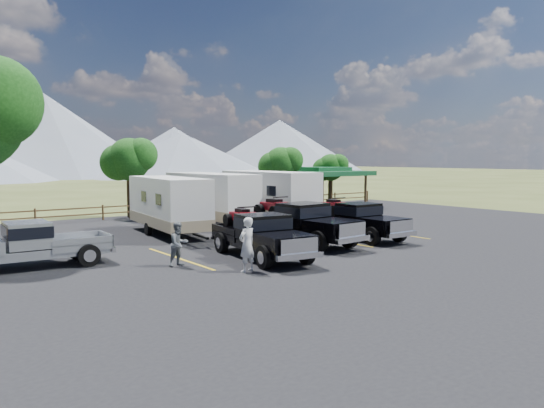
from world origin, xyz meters
TOP-DOWN VIEW (x-y plane):
  - ground at (0.00, 0.00)m, footprint 320.00×320.00m
  - asphalt_lot at (0.00, 3.00)m, footprint 44.00×34.00m
  - stall_lines at (0.00, 4.00)m, footprint 12.12×5.50m
  - tree_ne_a at (8.97, 17.01)m, footprint 3.11×2.92m
  - tree_ne_b at (14.98, 18.01)m, footprint 2.77×2.59m
  - tree_north at (-2.03, 19.02)m, footprint 3.46×3.24m
  - rail_fence at (2.00, 18.50)m, footprint 36.12×0.12m
  - pavilion at (13.00, 17.00)m, footprint 6.20×6.20m
  - rig_left at (-3.36, 2.25)m, footprint 2.60×5.97m
  - rig_center at (-0.02, 3.90)m, footprint 2.60×6.43m
  - rig_right at (3.26, 3.59)m, footprint 2.11×5.81m
  - trailer_left at (-3.43, 10.21)m, footprint 2.92×8.44m
  - trailer_center at (0.17, 12.13)m, footprint 2.40×8.67m
  - trailer_right at (3.52, 11.00)m, footprint 2.39×8.88m
  - pickup_silver at (-11.00, 5.48)m, footprint 5.60×2.13m
  - person_a at (-5.21, 0.41)m, footprint 0.77×0.59m
  - person_b at (-6.65, 2.69)m, footprint 0.89×0.75m

SIDE VIEW (x-z plane):
  - ground at x=0.00m, z-range 0.00..0.00m
  - asphalt_lot at x=0.00m, z-range 0.00..0.04m
  - stall_lines at x=0.00m, z-range 0.04..0.05m
  - rail_fence at x=2.00m, z-range 0.11..1.11m
  - person_b at x=-6.65m, z-range 0.04..1.65m
  - pickup_silver at x=-11.00m, z-range 0.07..1.73m
  - rig_right at x=3.26m, z-range 0.00..1.93m
  - rig_left at x=-3.36m, z-range 0.00..1.94m
  - person_a at x=-5.21m, z-range 0.04..1.93m
  - rig_center at x=-0.02m, z-range 0.00..2.10m
  - trailer_left at x=-3.43m, z-range 0.11..3.03m
  - trailer_center at x=0.17m, z-range 0.11..3.13m
  - trailer_right at x=3.52m, z-range 0.11..3.21m
  - pavilion at x=13.00m, z-range 1.18..4.40m
  - tree_ne_b at x=14.98m, z-range 0.99..5.26m
  - tree_ne_a at x=8.97m, z-range 1.10..5.86m
  - tree_north at x=-2.03m, z-range 1.21..6.46m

